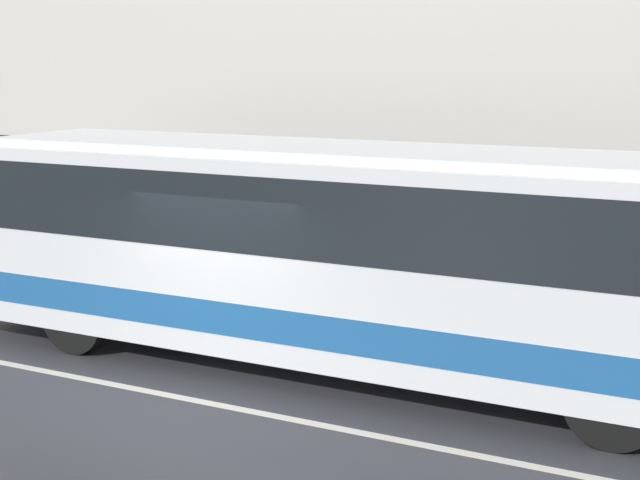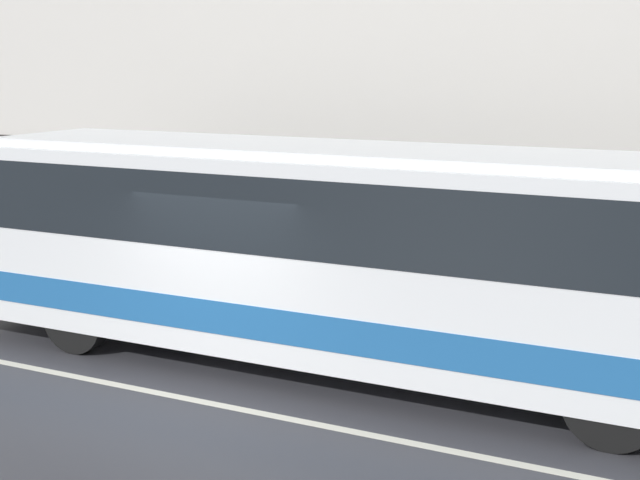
% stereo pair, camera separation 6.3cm
% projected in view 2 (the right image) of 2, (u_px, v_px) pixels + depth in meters
% --- Properties ---
extents(ground_plane, '(60.00, 60.00, 0.00)m').
position_uv_depth(ground_plane, '(186.00, 399.00, 11.34)').
color(ground_plane, '#333338').
extents(sidewalk, '(60.00, 2.43, 0.13)m').
position_uv_depth(sidewalk, '(354.00, 298.00, 15.91)').
color(sidewalk, gray).
rests_on(sidewalk, ground_plane).
extents(building_facade, '(60.00, 0.35, 10.22)m').
position_uv_depth(building_facade, '(386.00, 22.00, 16.15)').
color(building_facade, silver).
rests_on(building_facade, ground_plane).
extents(lane_stripe, '(54.00, 0.14, 0.01)m').
position_uv_depth(lane_stripe, '(186.00, 398.00, 11.34)').
color(lane_stripe, beige).
rests_on(lane_stripe, ground_plane).
extents(transit_bus, '(11.60, 2.52, 3.11)m').
position_uv_depth(transit_bus, '(316.00, 243.00, 12.32)').
color(transit_bus, white).
rests_on(transit_bus, ground_plane).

